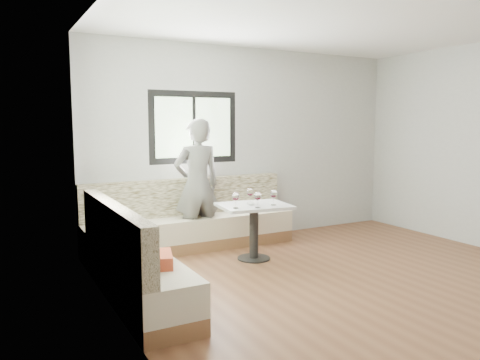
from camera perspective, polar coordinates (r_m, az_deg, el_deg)
name	(u,v)px	position (r m, az deg, el deg)	size (l,w,h in m)	color
room	(360,152)	(4.96, 14.39, 3.31)	(5.01, 5.01, 2.81)	brown
banquette	(170,240)	(5.67, -8.54, -7.19)	(2.90, 2.80, 0.95)	brown
table	(254,218)	(5.88, 1.71, -4.68)	(0.93, 0.76, 0.70)	black
person	(197,185)	(6.27, -5.25, -0.62)	(0.65, 0.42, 1.77)	#615F59
olive_ramekin	(250,203)	(5.81, 1.25, -2.88)	(0.09, 0.09, 0.03)	white
wine_glass_a	(236,197)	(5.56, -0.53, -2.06)	(0.09, 0.09, 0.20)	white
wine_glass_b	(258,196)	(5.59, 2.18, -2.01)	(0.09, 0.09, 0.20)	white
wine_glass_c	(274,194)	(5.78, 4.11, -1.73)	(0.09, 0.09, 0.20)	white
wine_glass_d	(250,192)	(5.91, 1.24, -1.53)	(0.09, 0.09, 0.20)	white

